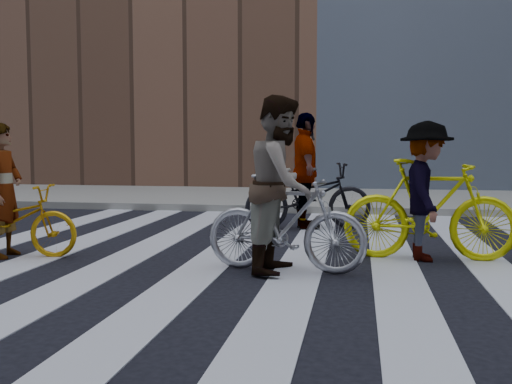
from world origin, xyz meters
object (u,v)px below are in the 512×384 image
(bike_silver_mid, at_px, (286,223))
(bike_dark_rear, at_px, (308,196))
(rider_rear, at_px, (305,171))
(bike_yellow_left, at_px, (9,221))
(rider_mid, at_px, (281,184))
(rider_right, at_px, (426,191))
(bike_yellow_right, at_px, (430,210))
(rider_left, at_px, (4,190))

(bike_silver_mid, xyz_separation_m, bike_dark_rear, (-0.03, 3.39, 0.01))
(bike_dark_rear, bearing_deg, rider_rear, 76.57)
(bike_yellow_left, xyz_separation_m, bike_dark_rear, (3.55, 3.12, 0.10))
(rider_mid, bearing_deg, bike_yellow_left, 93.03)
(bike_yellow_left, height_order, bike_silver_mid, bike_silver_mid)
(rider_rear, bearing_deg, rider_mid, 167.10)
(rider_right, bearing_deg, bike_silver_mid, 121.28)
(bike_yellow_right, bearing_deg, rider_right, 90.61)
(bike_dark_rear, bearing_deg, bike_silver_mid, 167.10)
(bike_yellow_left, bearing_deg, rider_rear, -54.57)
(bike_yellow_right, distance_m, rider_mid, 2.01)
(bike_yellow_left, xyz_separation_m, rider_rear, (3.50, 3.12, 0.52))
(bike_yellow_left, bearing_deg, bike_yellow_right, -88.81)
(bike_dark_rear, distance_m, rider_left, 4.77)
(bike_yellow_right, height_order, rider_right, rider_right)
(bike_silver_mid, xyz_separation_m, rider_mid, (-0.05, 0.00, 0.44))
(bike_dark_rear, bearing_deg, rider_mid, 166.26)
(rider_mid, distance_m, rider_rear, 3.39)
(bike_yellow_right, distance_m, rider_left, 5.35)
(rider_rear, bearing_deg, rider_right, -158.38)
(bike_dark_rear, bearing_deg, bike_yellow_right, -158.38)
(bike_yellow_right, bearing_deg, rider_rear, 36.45)
(bike_yellow_right, xyz_separation_m, rider_right, (-0.05, 0.00, 0.23))
(rider_mid, height_order, rider_right, rider_mid)
(rider_left, xyz_separation_m, rider_right, (5.25, 0.69, 0.01))
(bike_dark_rear, height_order, rider_mid, rider_mid)
(bike_silver_mid, distance_m, rider_right, 1.91)
(bike_dark_rear, distance_m, rider_right, 2.95)
(bike_dark_rear, xyz_separation_m, rider_right, (1.65, -2.43, 0.30))
(rider_mid, height_order, rider_rear, rider_mid)
(rider_right, bearing_deg, rider_mid, 120.53)
(bike_silver_mid, relative_size, rider_right, 1.07)
(rider_rear, bearing_deg, bike_yellow_left, 118.28)
(bike_yellow_left, relative_size, rider_mid, 0.89)
(bike_yellow_left, xyz_separation_m, bike_silver_mid, (3.58, -0.27, 0.09))
(rider_left, bearing_deg, bike_dark_rear, -55.37)
(bike_yellow_left, xyz_separation_m, rider_left, (-0.05, 0.00, 0.39))
(bike_silver_mid, relative_size, rider_mid, 0.93)
(bike_silver_mid, relative_size, bike_yellow_right, 0.88)
(bike_yellow_right, bearing_deg, rider_mid, 119.80)
(bike_yellow_left, relative_size, bike_yellow_right, 0.84)
(rider_mid, xyz_separation_m, rider_rear, (-0.03, 3.39, -0.01))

